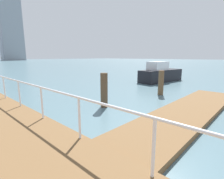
% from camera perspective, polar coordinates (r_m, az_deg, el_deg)
% --- Properties ---
extents(ground_plane, '(300.00, 300.00, 0.00)m').
position_cam_1_polar(ground_plane, '(12.21, -19.18, -1.00)').
color(ground_plane, slate).
extents(floating_dock, '(10.32, 2.00, 0.18)m').
position_cam_1_polar(floating_dock, '(7.89, 23.78, -7.11)').
color(floating_dock, brown).
rests_on(floating_dock, ground_plane).
extents(dock_piling_1, '(0.34, 0.34, 1.56)m').
position_cam_1_polar(dock_piling_1, '(11.19, 16.18, 2.17)').
color(dock_piling_1, brown).
rests_on(dock_piling_1, ground_plane).
extents(dock_piling_2, '(0.35, 0.35, 1.66)m').
position_cam_1_polar(dock_piling_2, '(8.13, -2.69, -0.24)').
color(dock_piling_2, brown).
rests_on(dock_piling_2, ground_plane).
extents(moored_boat_2, '(5.19, 2.24, 1.96)m').
position_cam_1_polar(moored_boat_2, '(17.20, 15.98, 5.06)').
color(moored_boat_2, black).
rests_on(moored_boat_2, ground_plane).
extents(skyline_tower_4, '(12.30, 8.72, 46.29)m').
position_cam_1_polar(skyline_tower_4, '(128.96, -31.22, 18.80)').
color(skyline_tower_4, '#8C939E').
rests_on(skyline_tower_4, ground_plane).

